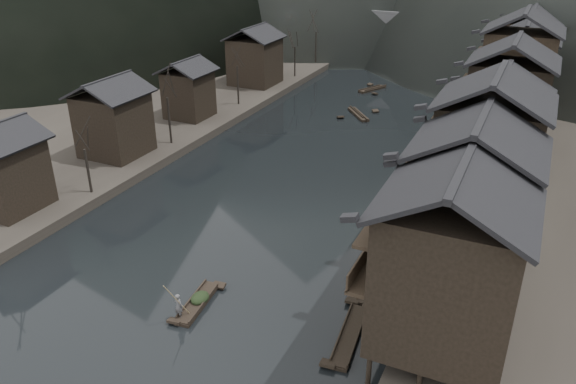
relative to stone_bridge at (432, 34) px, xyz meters
The scene contains 12 objects.
water 72.18m from the stone_bridge, 90.00° to the right, with size 300.00×300.00×0.00m, color black.
left_bank 47.64m from the stone_bridge, 137.56° to the right, with size 40.00×200.00×1.20m, color #2D2823.
stilt_houses 55.70m from the stone_bridge, 71.88° to the right, with size 9.00×67.60×15.84m.
left_houses 55.79m from the stone_bridge, 111.56° to the right, with size 8.10×53.20×8.73m.
bare_trees 46.76m from the stone_bridge, 111.33° to the right, with size 3.87×71.79×7.75m.
moored_sampans 57.99m from the stone_bridge, 78.27° to the right, with size 3.06×49.10×0.47m.
midriver_boats 18.67m from the stone_bridge, 92.42° to the right, with size 16.57×39.56×0.45m.
stone_bridge is the anchor object (origin of this frame).
hero_sampan 80.14m from the stone_bridge, 89.01° to the right, with size 1.67×5.33×0.44m.
cargo_heap 79.86m from the stone_bridge, 88.99° to the right, with size 1.16×1.52×0.70m, color black.
boatman 81.90m from the stone_bridge, 89.19° to the right, with size 0.67×0.44×1.83m, color #5C5C5E.
bamboo_pole 81.82m from the stone_bridge, 89.05° to the right, with size 0.06×0.06×4.48m, color #8C7A51.
Camera 1 is at (20.03, -33.66, 23.66)m, focal length 35.00 mm.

